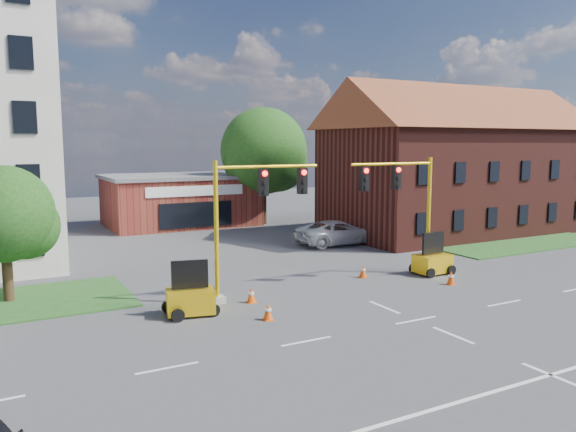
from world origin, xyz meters
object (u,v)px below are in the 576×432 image
object	(u,v)px
trailer_east	(433,262)
pickup_white	(338,232)
signal_mast_west	(251,212)
trailer_west	(190,299)
signal_mast_east	(405,202)

from	to	relation	value
trailer_east	pickup_white	bearing A→B (deg)	84.35
signal_mast_west	trailer_west	distance (m)	4.71
signal_mast_west	trailer_east	size ratio (longest dim) A/B	2.90
trailer_west	trailer_east	distance (m)	13.73
pickup_white	trailer_west	bearing A→B (deg)	127.09
signal_mast_east	pickup_white	size ratio (longest dim) A/B	1.04
signal_mast_west	signal_mast_east	bearing A→B (deg)	0.00
signal_mast_east	trailer_west	size ratio (longest dim) A/B	2.87
trailer_west	trailer_east	size ratio (longest dim) A/B	1.01
signal_mast_west	signal_mast_east	xyz separation A→B (m)	(8.71, 0.00, 0.00)
trailer_west	signal_mast_east	bearing A→B (deg)	17.81
trailer_east	pickup_white	distance (m)	9.86
signal_mast_west	trailer_west	size ratio (longest dim) A/B	2.87
trailer_east	signal_mast_east	bearing A→B (deg)	168.14
trailer_west	trailer_east	bearing A→B (deg)	15.95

